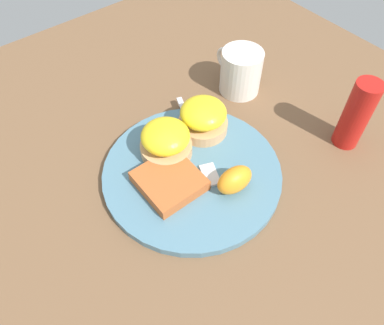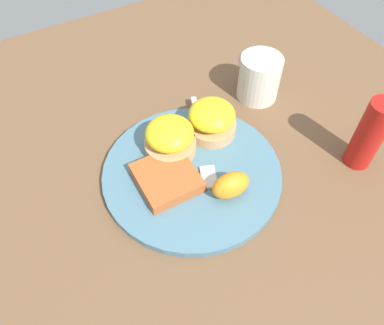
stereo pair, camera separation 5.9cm
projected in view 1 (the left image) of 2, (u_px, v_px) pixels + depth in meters
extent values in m
plane|color=brown|center=(192.00, 175.00, 0.62)|extent=(1.10, 1.10, 0.00)
cylinder|color=slate|center=(192.00, 173.00, 0.61)|extent=(0.29, 0.29, 0.01)
cylinder|color=tan|center=(203.00, 125.00, 0.65)|extent=(0.09, 0.09, 0.02)
ellipsoid|color=yellow|center=(203.00, 113.00, 0.63)|extent=(0.08, 0.08, 0.04)
cylinder|color=tan|center=(166.00, 148.00, 0.62)|extent=(0.09, 0.09, 0.02)
ellipsoid|color=yellow|center=(165.00, 136.00, 0.60)|extent=(0.08, 0.08, 0.04)
cube|color=#B05729|center=(171.00, 182.00, 0.58)|extent=(0.09, 0.09, 0.02)
ellipsoid|color=orange|center=(235.00, 180.00, 0.57)|extent=(0.04, 0.06, 0.04)
cube|color=silver|center=(187.00, 118.00, 0.68)|extent=(0.11, 0.05, 0.00)
cube|color=silver|center=(210.00, 175.00, 0.60)|extent=(0.05, 0.04, 0.00)
cylinder|color=silver|center=(241.00, 72.00, 0.72)|extent=(0.08, 0.08, 0.09)
torus|color=silver|center=(225.00, 59.00, 0.73)|extent=(0.05, 0.01, 0.05)
cylinder|color=#B21914|center=(356.00, 115.00, 0.61)|extent=(0.04, 0.04, 0.13)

